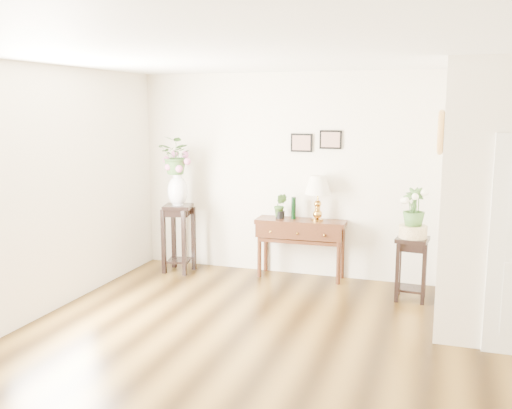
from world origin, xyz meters
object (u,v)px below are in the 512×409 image
at_px(table_lamp, 318,195).
at_px(plant_stand_b, 411,269).
at_px(console_table, 301,249).
at_px(plant_stand_a, 179,238).

relative_size(table_lamp, plant_stand_b, 0.80).
relative_size(console_table, plant_stand_a, 1.26).
xyz_separation_m(console_table, plant_stand_a, (-1.72, -0.27, 0.08)).
bearing_deg(console_table, plant_stand_b, -19.48).
bearing_deg(console_table, plant_stand_a, -173.24).
height_order(table_lamp, plant_stand_b, table_lamp).
bearing_deg(console_table, table_lamp, -2.10).
bearing_deg(plant_stand_a, table_lamp, 7.84).
height_order(console_table, plant_stand_b, console_table).
xyz_separation_m(table_lamp, plant_stand_b, (1.28, -0.47, -0.78)).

